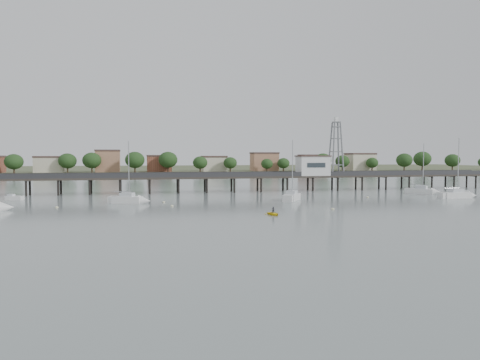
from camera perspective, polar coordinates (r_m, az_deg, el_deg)
The scene contains 13 objects.
ground_plane at distance 60.52m, azimuth 7.07°, elevation -5.84°, with size 500.00×500.00×0.00m, color slate.
pier at distance 118.24m, azimuth -2.53°, elevation 0.34°, with size 150.00×5.00×5.50m.
pier_building at distance 124.78m, azimuth 8.87°, elevation 1.77°, with size 8.40×5.40×5.30m.
lattice_tower at distance 127.24m, azimuth 11.62°, elevation 3.76°, with size 3.20×3.20×15.50m.
sailboat_e at distance 120.69m, azimuth 21.75°, elevation -1.32°, with size 6.81×7.25×12.79m.
sailboat_c at distance 98.91m, azimuth 6.51°, elevation -2.03°, with size 6.28×7.95×13.19m.
sailboat_d at distance 113.35m, azimuth 25.37°, elevation -1.66°, with size 8.48×2.66×13.90m.
sailboat_b at distance 93.65m, azimuth -12.92°, elevation -2.37°, with size 7.96×4.97×12.75m.
white_tender at distance 108.65m, azimuth -25.82°, elevation -1.97°, with size 3.81×2.57×1.37m.
yellow_dinghy at distance 73.49m, azimuth 4.07°, elevation -4.26°, with size 2.11×0.61×2.95m, color yellow.
dinghy_occupant at distance 73.49m, azimuth 4.07°, elevation -4.26°, with size 0.39×1.06×0.25m, color black.
mooring_buoys at distance 88.87m, azimuth -2.06°, elevation -2.94°, with size 64.09×20.12×0.39m.
far_shore at distance 296.82m, azimuth -8.27°, elevation 1.36°, with size 500.00×170.00×10.40m.
Camera 1 is at (-19.73, -56.45, 9.28)m, focal length 35.00 mm.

